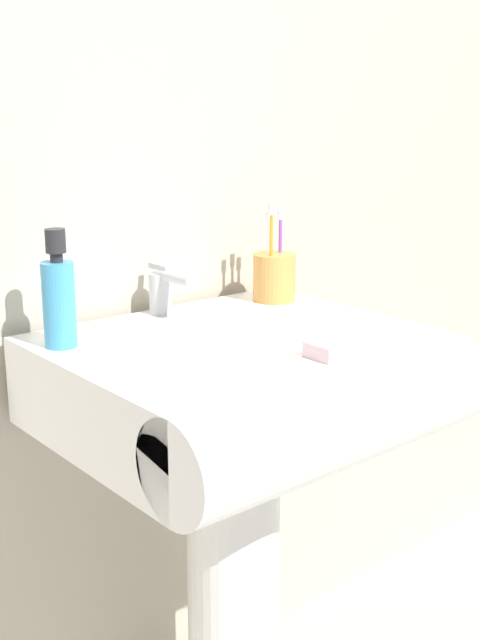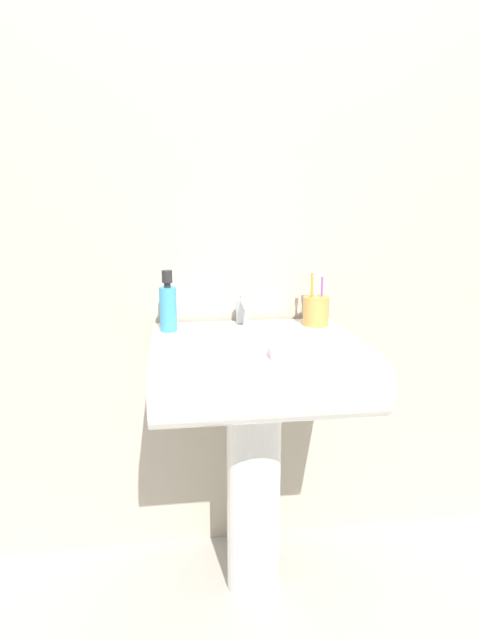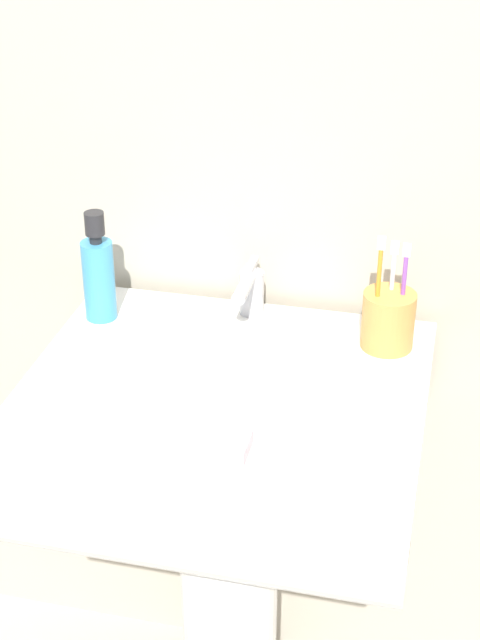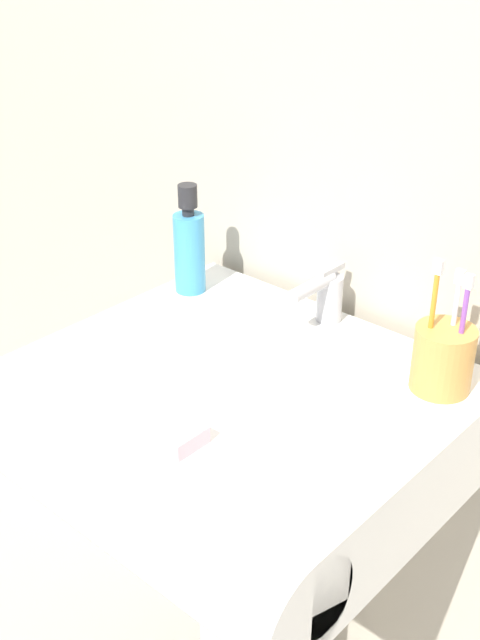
{
  "view_description": "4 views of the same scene",
  "coord_description": "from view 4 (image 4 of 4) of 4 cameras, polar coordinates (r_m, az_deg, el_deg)",
  "views": [
    {
      "loc": [
        -0.82,
        -1.0,
        1.21
      ],
      "look_at": [
        0.03,
        0.01,
        0.86
      ],
      "focal_mm": 45.0,
      "sensor_mm": 36.0,
      "label": 1
    },
    {
      "loc": [
        -0.23,
        -1.39,
        1.23
      ],
      "look_at": [
        -0.04,
        0.02,
        0.9
      ],
      "focal_mm": 28.0,
      "sensor_mm": 36.0,
      "label": 2
    },
    {
      "loc": [
        0.31,
        -1.21,
        1.65
      ],
      "look_at": [
        0.02,
        -0.02,
        0.95
      ],
      "focal_mm": 55.0,
      "sensor_mm": 36.0,
      "label": 3
    },
    {
      "loc": [
        0.64,
        -0.74,
        1.46
      ],
      "look_at": [
        -0.01,
        -0.01,
        0.93
      ],
      "focal_mm": 45.0,
      "sensor_mm": 36.0,
      "label": 4
    }
  ],
  "objects": [
    {
      "name": "sink_pedestal",
      "position": [
        1.48,
        0.56,
        -20.12
      ],
      "size": [
        0.17,
        0.17,
        0.69
      ],
      "primitive_type": "cylinder",
      "color": "white",
      "rests_on": "ground"
    },
    {
      "name": "toothbrush_cup",
      "position": [
        1.13,
        14.24,
        -2.59
      ],
      "size": [
        0.08,
        0.08,
        0.19
      ],
      "color": "#D19347",
      "rests_on": "sink_basin"
    },
    {
      "name": "sink_basin",
      "position": [
        1.16,
        -1.22,
        -7.88
      ],
      "size": [
        0.6,
        0.55,
        0.15
      ],
      "color": "white",
      "rests_on": "sink_pedestal"
    },
    {
      "name": "soap_bottle",
      "position": [
        1.35,
        -3.63,
        5.15
      ],
      "size": [
        0.05,
        0.05,
        0.19
      ],
      "color": "#3F99CC",
      "rests_on": "sink_basin"
    },
    {
      "name": "faucet",
      "position": [
        1.27,
        6.08,
        1.82
      ],
      "size": [
        0.04,
        0.13,
        0.09
      ],
      "color": "#B7B7BC",
      "rests_on": "sink_basin"
    },
    {
      "name": "bar_soap",
      "position": [
        1.02,
        -4.62,
        -8.06
      ],
      "size": [
        0.07,
        0.06,
        0.02
      ],
      "primitive_type": "cube",
      "color": "silver",
      "rests_on": "sink_basin"
    },
    {
      "name": "wall_back",
      "position": [
        1.23,
        9.84,
        16.0
      ],
      "size": [
        5.0,
        0.05,
        2.4
      ],
      "primitive_type": "cube",
      "color": "#B7AD99",
      "rests_on": "ground"
    }
  ]
}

